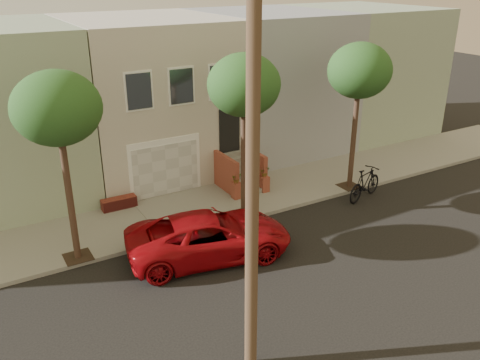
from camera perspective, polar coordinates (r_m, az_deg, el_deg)
ground at (r=16.90m, az=4.28°, el=-10.13°), size 90.00×90.00×0.00m
sidewalk at (r=20.91m, az=-3.98°, el=-3.07°), size 40.00×3.70×0.15m
house_row at (r=24.85m, az=-10.32°, el=9.55°), size 33.10×11.70×7.00m
tree_left at (r=16.22m, az=-19.90°, el=7.47°), size 2.70×2.57×6.30m
tree_mid at (r=18.45m, az=0.45°, el=10.53°), size 2.70×2.57×6.30m
tree_right at (r=21.72m, az=13.31°, el=11.79°), size 2.70×2.57×6.30m
pickup_truck at (r=17.29m, az=-3.47°, el=-6.28°), size 6.00×3.63×1.56m
motorcycle at (r=22.19m, az=13.89°, el=-0.38°), size 2.42×1.28×1.40m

